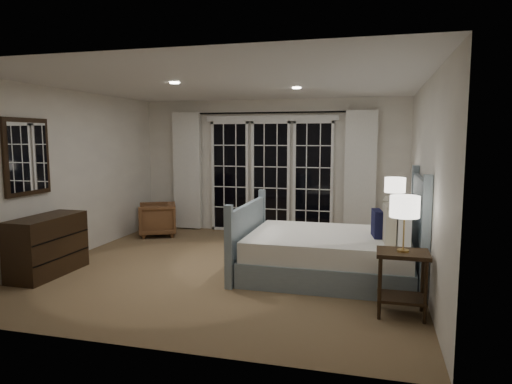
% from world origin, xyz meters
% --- Properties ---
extents(floor, '(5.00, 5.00, 0.00)m').
position_xyz_m(floor, '(0.00, 0.00, 0.00)').
color(floor, '#805F45').
rests_on(floor, ground).
extents(ceiling, '(5.00, 5.00, 0.00)m').
position_xyz_m(ceiling, '(0.00, 0.00, 2.50)').
color(ceiling, silver).
rests_on(ceiling, wall_back).
extents(wall_left, '(0.02, 5.00, 2.50)m').
position_xyz_m(wall_left, '(-2.50, 0.00, 1.25)').
color(wall_left, beige).
rests_on(wall_left, floor).
extents(wall_right, '(0.02, 5.00, 2.50)m').
position_xyz_m(wall_right, '(2.50, 0.00, 1.25)').
color(wall_right, beige).
rests_on(wall_right, floor).
extents(wall_back, '(5.00, 0.02, 2.50)m').
position_xyz_m(wall_back, '(0.00, 2.50, 1.25)').
color(wall_back, beige).
rests_on(wall_back, floor).
extents(wall_front, '(5.00, 0.02, 2.50)m').
position_xyz_m(wall_front, '(0.00, -2.50, 1.25)').
color(wall_front, beige).
rests_on(wall_front, floor).
extents(french_doors, '(2.50, 0.04, 2.20)m').
position_xyz_m(french_doors, '(0.00, 2.46, 1.09)').
color(french_doors, black).
rests_on(french_doors, wall_back).
extents(curtain_rod, '(3.50, 0.03, 0.03)m').
position_xyz_m(curtain_rod, '(0.00, 2.40, 2.25)').
color(curtain_rod, black).
rests_on(curtain_rod, wall_back).
extents(curtain_left, '(0.55, 0.10, 2.25)m').
position_xyz_m(curtain_left, '(-1.65, 2.38, 1.15)').
color(curtain_left, white).
rests_on(curtain_left, curtain_rod).
extents(curtain_right, '(0.55, 0.10, 2.25)m').
position_xyz_m(curtain_right, '(1.65, 2.38, 1.15)').
color(curtain_right, white).
rests_on(curtain_right, curtain_rod).
extents(downlight_a, '(0.12, 0.12, 0.01)m').
position_xyz_m(downlight_a, '(0.80, 0.60, 2.49)').
color(downlight_a, white).
rests_on(downlight_a, ceiling).
extents(downlight_b, '(0.12, 0.12, 0.01)m').
position_xyz_m(downlight_b, '(-0.60, -0.40, 2.49)').
color(downlight_b, white).
rests_on(downlight_b, ceiling).
extents(bed, '(2.25, 1.62, 1.32)m').
position_xyz_m(bed, '(1.42, -0.02, 0.33)').
color(bed, gray).
rests_on(bed, floor).
extents(nightstand_left, '(0.51, 0.41, 0.66)m').
position_xyz_m(nightstand_left, '(2.20, -1.17, 0.44)').
color(nightstand_left, black).
rests_on(nightstand_left, floor).
extents(nightstand_right, '(0.47, 0.37, 0.61)m').
position_xyz_m(nightstand_right, '(2.20, 1.24, 0.40)').
color(nightstand_right, black).
rests_on(nightstand_right, floor).
extents(lamp_left, '(0.29, 0.29, 0.56)m').
position_xyz_m(lamp_left, '(2.20, -1.17, 1.11)').
color(lamp_left, tan).
rests_on(lamp_left, nightstand_left).
extents(lamp_right, '(0.31, 0.31, 0.59)m').
position_xyz_m(lamp_right, '(2.20, 1.24, 1.08)').
color(lamp_right, tan).
rests_on(lamp_right, nightstand_right).
extents(armchair, '(0.88, 0.87, 0.60)m').
position_xyz_m(armchair, '(-1.95, 1.66, 0.30)').
color(armchair, brown).
rests_on(armchair, floor).
extents(dresser, '(0.47, 1.10, 0.78)m').
position_xyz_m(dresser, '(-2.23, -0.90, 0.39)').
color(dresser, black).
rests_on(dresser, floor).
extents(mirror, '(0.05, 0.85, 1.00)m').
position_xyz_m(mirror, '(-2.47, -0.90, 1.55)').
color(mirror, black).
rests_on(mirror, wall_left).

